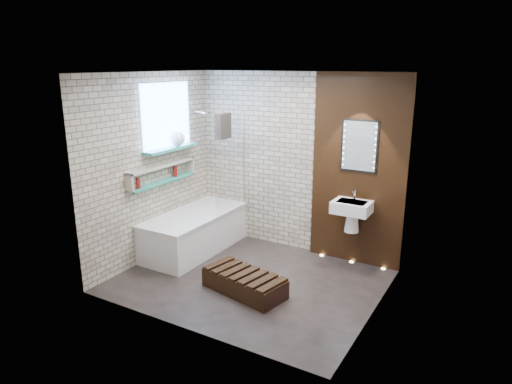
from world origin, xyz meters
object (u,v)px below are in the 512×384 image
Objects in this scene: bathtub at (195,232)px; walnut_step at (244,283)px; washbasin at (352,211)px; bath_screen at (230,164)px; led_mirror at (359,146)px.

walnut_step is at bearing -29.59° from bathtub.
washbasin is at bearing 58.15° from walnut_step.
bath_screen is 1.89m from washbasin.
led_mirror is at bearing 60.88° from walnut_step.
washbasin reaches higher than walnut_step.
led_mirror reaches higher than washbasin.
bathtub reaches higher than walnut_step.
washbasin is 0.83× the size of led_mirror.
bath_screen is at bearing -169.34° from led_mirror.
bathtub is at bearing 150.41° from walnut_step.
bathtub is 1.24× the size of bath_screen.
bathtub is 2.32m from washbasin.
bath_screen reaches higher than washbasin.
washbasin is (1.82, 0.18, -0.49)m from bath_screen.
bathtub is 3.00× the size of washbasin.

